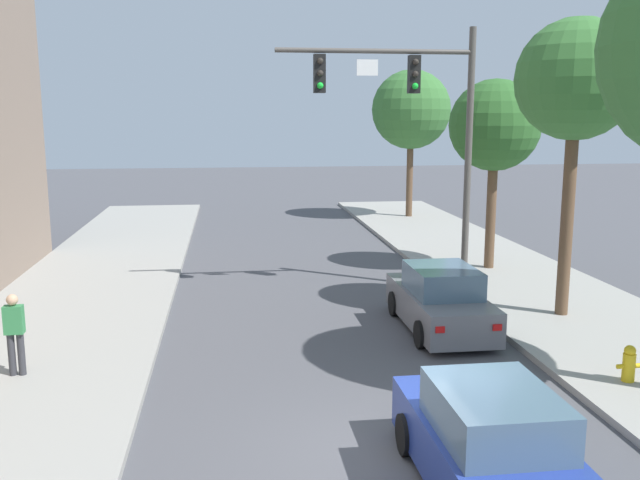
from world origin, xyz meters
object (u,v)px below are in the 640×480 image
(car_lead_grey, at_px, (440,301))
(pedestrian_sidewalk_left_walker, at_px, (15,330))
(fire_hydrant, at_px, (629,363))
(car_following_blue, at_px, (490,448))
(street_tree_second, at_px, (576,82))
(street_tree_third, at_px, (495,126))
(street_tree_farthest, at_px, (411,110))
(traffic_signal_mast, at_px, (417,111))

(car_lead_grey, height_order, pedestrian_sidewalk_left_walker, pedestrian_sidewalk_left_walker)
(car_lead_grey, distance_m, fire_hydrant, 4.77)
(car_following_blue, bearing_deg, pedestrian_sidewalk_left_walker, 145.85)
(car_lead_grey, relative_size, pedestrian_sidewalk_left_walker, 2.59)
(pedestrian_sidewalk_left_walker, relative_size, fire_hydrant, 2.28)
(street_tree_second, height_order, street_tree_third, street_tree_second)
(street_tree_farthest, bearing_deg, car_following_blue, -102.40)
(car_lead_grey, relative_size, street_tree_second, 0.58)
(pedestrian_sidewalk_left_walker, xyz_separation_m, street_tree_farthest, (13.22, 20.06, 4.37))
(pedestrian_sidewalk_left_walker, height_order, fire_hydrant, pedestrian_sidewalk_left_walker)
(fire_hydrant, bearing_deg, street_tree_third, 83.90)
(fire_hydrant, distance_m, street_tree_second, 7.14)
(traffic_signal_mast, height_order, fire_hydrant, traffic_signal_mast)
(car_following_blue, height_order, fire_hydrant, car_following_blue)
(traffic_signal_mast, bearing_deg, street_tree_farthest, 75.65)
(pedestrian_sidewalk_left_walker, xyz_separation_m, street_tree_second, (12.64, 2.59, 4.93))
(traffic_signal_mast, xyz_separation_m, pedestrian_sidewalk_left_walker, (-9.59, -5.86, -4.24))
(street_tree_second, bearing_deg, car_lead_grey, -172.94)
(car_lead_grey, height_order, street_tree_third, street_tree_third)
(fire_hydrant, bearing_deg, street_tree_second, 78.82)
(street_tree_second, distance_m, street_tree_third, 5.64)
(street_tree_second, bearing_deg, street_tree_third, 88.12)
(pedestrian_sidewalk_left_walker, height_order, street_tree_third, street_tree_third)
(car_following_blue, bearing_deg, traffic_signal_mast, 80.16)
(car_lead_grey, bearing_deg, car_following_blue, -102.23)
(traffic_signal_mast, distance_m, fire_hydrant, 9.37)
(pedestrian_sidewalk_left_walker, bearing_deg, car_lead_grey, 13.21)
(pedestrian_sidewalk_left_walker, bearing_deg, car_following_blue, -34.15)
(fire_hydrant, relative_size, street_tree_second, 0.10)
(fire_hydrant, relative_size, street_tree_farthest, 0.10)
(car_following_blue, height_order, street_tree_third, street_tree_third)
(fire_hydrant, xyz_separation_m, street_tree_second, (0.89, 4.48, 5.48))
(fire_hydrant, bearing_deg, car_lead_grey, 121.40)
(traffic_signal_mast, distance_m, car_following_blue, 12.13)
(street_tree_second, xyz_separation_m, street_tree_third, (0.18, 5.52, -1.16))
(car_lead_grey, xyz_separation_m, car_following_blue, (-1.60, -7.38, 0.00))
(fire_hydrant, distance_m, street_tree_third, 10.95)
(traffic_signal_mast, xyz_separation_m, fire_hydrant, (2.16, -7.75, -4.79))
(street_tree_second, height_order, street_tree_farthest, street_tree_second)
(fire_hydrant, bearing_deg, pedestrian_sidewalk_left_walker, 170.85)
(car_lead_grey, distance_m, street_tree_farthest, 18.91)
(car_lead_grey, relative_size, street_tree_third, 0.68)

